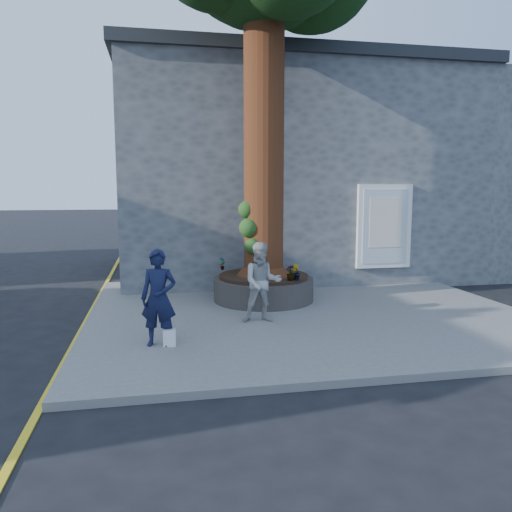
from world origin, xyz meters
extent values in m
plane|color=black|center=(0.00, 0.00, 0.00)|extent=(120.00, 120.00, 0.00)
cube|color=slate|center=(1.50, 1.00, 0.06)|extent=(9.00, 8.00, 0.12)
cube|color=yellow|center=(-3.05, 1.00, 0.00)|extent=(0.10, 30.00, 0.01)
cube|color=#4F5355|center=(2.50, 7.20, 3.00)|extent=(10.00, 8.00, 6.00)
cube|color=black|center=(2.50, 7.20, 6.15)|extent=(10.30, 8.30, 0.30)
cube|color=white|center=(4.30, 3.14, 1.70)|extent=(1.50, 0.12, 2.20)
cube|color=silver|center=(4.30, 3.08, 1.70)|extent=(1.25, 0.04, 1.95)
cube|color=silver|center=(4.30, 3.06, 1.80)|extent=(0.90, 0.02, 1.30)
cube|color=#4F5355|center=(10.50, 7.20, 3.00)|extent=(6.00, 8.00, 6.00)
cylinder|color=black|center=(0.80, 2.00, 0.38)|extent=(2.30, 2.30, 0.52)
cylinder|color=black|center=(0.80, 2.00, 0.68)|extent=(2.04, 2.04, 0.08)
cylinder|color=#421910|center=(0.80, 2.00, 4.47)|extent=(0.90, 0.90, 7.50)
cone|color=#421910|center=(0.80, 2.00, 1.07)|extent=(1.24, 1.24, 0.70)
sphere|color=#154016|center=(0.42, 1.80, 1.82)|extent=(0.44, 0.44, 0.44)
sphere|color=#154016|center=(0.48, 1.70, 1.42)|extent=(0.36, 0.36, 0.36)
sphere|color=#154016|center=(0.40, 1.92, 2.22)|extent=(0.40, 0.40, 0.40)
imported|color=#131836|center=(-1.59, -0.98, 0.92)|extent=(0.66, 0.51, 1.59)
imported|color=#AAA8A3|center=(0.38, 0.15, 0.89)|extent=(0.80, 0.65, 1.55)
cube|color=white|center=(-1.43, -1.06, 0.26)|extent=(0.21, 0.14, 0.28)
imported|color=gray|center=(-0.05, 2.85, 0.88)|extent=(0.20, 0.19, 0.32)
imported|color=gray|center=(1.33, 1.15, 0.89)|extent=(0.27, 0.26, 0.35)
imported|color=gray|center=(1.22, 1.15, 0.89)|extent=(0.23, 0.23, 0.34)
imported|color=gray|center=(0.93, 2.75, 0.86)|extent=(0.33, 0.34, 0.29)
camera|label=1|loc=(-1.58, -9.10, 2.67)|focal=35.00mm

